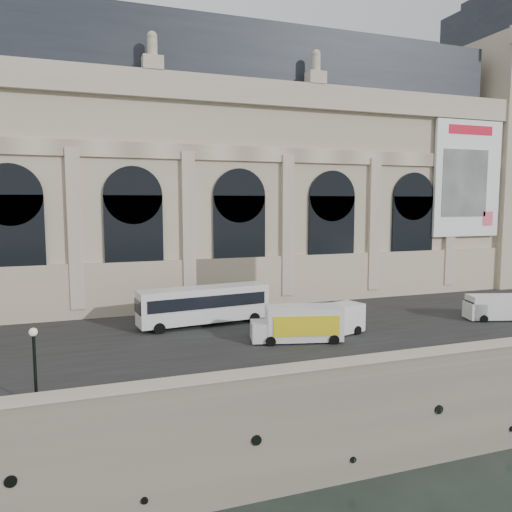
{
  "coord_description": "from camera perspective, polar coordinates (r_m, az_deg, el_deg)",
  "views": [
    {
      "loc": [
        -18.57,
        -24.23,
        16.39
      ],
      "look_at": [
        -2.25,
        22.0,
        11.07
      ],
      "focal_mm": 35.0,
      "sensor_mm": 36.0,
      "label": 1
    }
  ],
  "objects": [
    {
      "name": "museum",
      "position": [
        56.61,
        -6.65,
        9.52
      ],
      "size": [
        69.0,
        18.7,
        29.1
      ],
      "color": "beige",
      "rests_on": "quay"
    },
    {
      "name": "van_b",
      "position": [
        39.36,
        8.49,
        -7.36
      ],
      "size": [
        5.7,
        3.48,
        2.38
      ],
      "color": "silver",
      "rests_on": "quay"
    },
    {
      "name": "van_c",
      "position": [
        48.83,
        25.41,
        -5.34
      ],
      "size": [
        5.34,
        3.18,
        2.23
      ],
      "color": "silver",
      "rests_on": "quay"
    },
    {
      "name": "bus_left",
      "position": [
        42.33,
        -5.97,
        -5.5
      ],
      "size": [
        11.33,
        3.62,
        3.28
      ],
      "color": "silver",
      "rests_on": "quay"
    },
    {
      "name": "parapet",
      "position": [
        32.5,
        16.88,
        -11.58
      ],
      "size": [
        160.0,
        1.4,
        1.21
      ],
      "color": "gray",
      "rests_on": "quay"
    },
    {
      "name": "quay",
      "position": [
        63.5,
        -2.0,
        -5.99
      ],
      "size": [
        160.0,
        70.0,
        6.0
      ],
      "primitive_type": "cube",
      "color": "gray",
      "rests_on": "ground"
    },
    {
      "name": "street",
      "position": [
        43.74,
        6.33,
        -7.55
      ],
      "size": [
        160.0,
        24.0,
        0.06
      ],
      "primitive_type": "cube",
      "color": "#2D2D2D",
      "rests_on": "quay"
    },
    {
      "name": "clock_pavilion",
      "position": [
        74.38,
        26.17,
        10.99
      ],
      "size": [
        13.0,
        14.72,
        36.7
      ],
      "color": "beige",
      "rests_on": "quay"
    },
    {
      "name": "box_truck",
      "position": [
        37.56,
        4.9,
        -7.74
      ],
      "size": [
        7.04,
        3.69,
        2.71
      ],
      "color": "silver",
      "rests_on": "quay"
    },
    {
      "name": "ground",
      "position": [
        34.64,
        17.14,
        -22.33
      ],
      "size": [
        260.0,
        260.0,
        0.0
      ],
      "primitive_type": "plane",
      "color": "black",
      "rests_on": "ground"
    },
    {
      "name": "lamp_left",
      "position": [
        27.99,
        -23.94,
        -11.66
      ],
      "size": [
        0.42,
        0.42,
        4.15
      ],
      "color": "black",
      "rests_on": "quay"
    }
  ]
}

